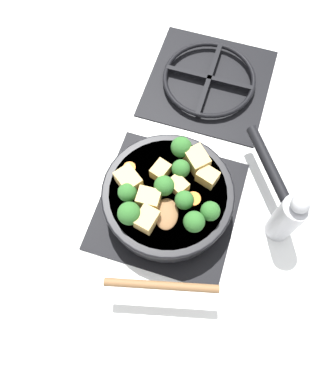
{
  "coord_description": "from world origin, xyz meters",
  "views": [
    {
      "loc": [
        0.09,
        -0.28,
        0.8
      ],
      "look_at": [
        0.0,
        0.0,
        0.08
      ],
      "focal_mm": 35.0,
      "sensor_mm": 36.0,
      "label": 1
    }
  ],
  "objects": [
    {
      "name": "ground_plane",
      "position": [
        0.0,
        0.0,
        0.0
      ],
      "size": [
        2.4,
        2.4,
        0.0
      ],
      "primitive_type": "plane",
      "color": "white"
    },
    {
      "name": "front_burner_grate",
      "position": [
        0.0,
        0.0,
        0.01
      ],
      "size": [
        0.31,
        0.31,
        0.03
      ],
      "color": "black",
      "rests_on": "ground_plane"
    },
    {
      "name": "rear_burner_grate",
      "position": [
        0.0,
        0.36,
        0.01
      ],
      "size": [
        0.31,
        0.31,
        0.03
      ],
      "color": "black",
      "rests_on": "ground_plane"
    },
    {
      "name": "skillet_pan",
      "position": [
        0.0,
        0.0,
        0.06
      ],
      "size": [
        0.39,
        0.36,
        0.06
      ],
      "color": "black",
      "rests_on": "front_burner_grate"
    },
    {
      "name": "wooden_spoon",
      "position": [
        0.03,
        -0.12,
        0.09
      ],
      "size": [
        0.21,
        0.21,
        0.02
      ],
      "color": "brown",
      "rests_on": "skillet_pan"
    },
    {
      "name": "tofu_cube_center_large",
      "position": [
        -0.03,
        0.04,
        0.1
      ],
      "size": [
        0.04,
        0.05,
        0.03
      ],
      "primitive_type": "cube",
      "rotation": [
        0.0,
        0.0,
        4.39
      ],
      "color": "tan",
      "rests_on": "skillet_pan"
    },
    {
      "name": "tofu_cube_near_handle",
      "position": [
        -0.08,
        -0.01,
        0.1
      ],
      "size": [
        0.06,
        0.06,
        0.04
      ],
      "primitive_type": "cube",
      "rotation": [
        0.0,
        0.0,
        2.51
      ],
      "color": "tan",
      "rests_on": "skillet_pan"
    },
    {
      "name": "tofu_cube_east_chunk",
      "position": [
        -0.02,
        -0.08,
        0.1
      ],
      "size": [
        0.05,
        0.05,
        0.04
      ],
      "primitive_type": "cube",
      "rotation": [
        0.0,
        0.0,
        1.36
      ],
      "color": "tan",
      "rests_on": "skillet_pan"
    },
    {
      "name": "tofu_cube_west_chunk",
      "position": [
        0.02,
        0.01,
        0.1
      ],
      "size": [
        0.05,
        0.05,
        0.03
      ],
      "primitive_type": "cube",
      "rotation": [
        0.0,
        0.0,
        2.61
      ],
      "color": "tan",
      "rests_on": "skillet_pan"
    },
    {
      "name": "tofu_cube_back_piece",
      "position": [
        -0.03,
        -0.03,
        0.1
      ],
      "size": [
        0.05,
        0.04,
        0.04
      ],
      "primitive_type": "cube",
      "rotation": [
        0.0,
        0.0,
        0.04
      ],
      "color": "tan",
      "rests_on": "skillet_pan"
    },
    {
      "name": "tofu_cube_front_piece",
      "position": [
        0.07,
        0.05,
        0.1
      ],
      "size": [
        0.05,
        0.04,
        0.03
      ],
      "primitive_type": "cube",
      "rotation": [
        0.0,
        0.0,
        5.97
      ],
      "color": "tan",
      "rests_on": "skillet_pan"
    },
    {
      "name": "tofu_cube_mid_small",
      "position": [
        0.04,
        0.08,
        0.1
      ],
      "size": [
        0.06,
        0.06,
        0.04
      ],
      "primitive_type": "cube",
      "rotation": [
        0.0,
        0.0,
        5.5
      ],
      "color": "tan",
      "rests_on": "skillet_pan"
    },
    {
      "name": "broccoli_floret_near_spoon",
      "position": [
        -0.01,
        -0.0,
        0.11
      ],
      "size": [
        0.04,
        0.04,
        0.05
      ],
      "color": "#709956",
      "rests_on": "skillet_pan"
    },
    {
      "name": "broccoli_floret_center_top",
      "position": [
        -0.06,
        -0.08,
        0.11
      ],
      "size": [
        0.05,
        0.05,
        0.05
      ],
      "color": "#709956",
      "rests_on": "skillet_pan"
    },
    {
      "name": "broccoli_floret_east_rim",
      "position": [
        0.0,
        0.09,
        0.11
      ],
      "size": [
        0.04,
        0.04,
        0.05
      ],
      "color": "#709956",
      "rests_on": "skillet_pan"
    },
    {
      "name": "broccoli_floret_west_rim",
      "position": [
        0.09,
        -0.02,
        0.11
      ],
      "size": [
        0.04,
        0.04,
        0.05
      ],
      "color": "#709956",
      "rests_on": "skillet_pan"
    },
    {
      "name": "broccoli_floret_north_edge",
      "position": [
        0.01,
        0.05,
        0.11
      ],
      "size": [
        0.04,
        0.04,
        0.05
      ],
      "color": "#709956",
      "rests_on": "skillet_pan"
    },
    {
      "name": "broccoli_floret_south_cluster",
      "position": [
        0.04,
        -0.02,
        0.11
      ],
      "size": [
        0.04,
        0.04,
        0.05
      ],
      "color": "#709956",
      "rests_on": "skillet_pan"
    },
    {
      "name": "broccoli_floret_mid_floret",
      "position": [
        0.07,
        -0.06,
        0.11
      ],
      "size": [
        0.04,
        0.04,
        0.05
      ],
      "color": "#709956",
      "rests_on": "skillet_pan"
    },
    {
      "name": "broccoli_floret_small_inner",
      "position": [
        -0.07,
        -0.04,
        0.11
      ],
      "size": [
        0.04,
        0.04,
        0.05
      ],
      "color": "#709956",
      "rests_on": "skillet_pan"
    },
    {
      "name": "carrot_slice_orange_thin",
      "position": [
        0.05,
        0.0,
        0.09
      ],
      "size": [
        0.03,
        0.03,
        0.01
      ],
      "primitive_type": "cylinder",
      "color": "orange",
      "rests_on": "skillet_pan"
    },
    {
      "name": "carrot_slice_near_center",
      "position": [
        -0.1,
        0.03,
        0.09
      ],
      "size": [
        0.03,
        0.03,
        0.01
      ],
      "primitive_type": "cylinder",
      "color": "orange",
      "rests_on": "skillet_pan"
    },
    {
      "name": "pepper_mill",
      "position": [
        0.25,
        0.02,
        0.08
      ],
      "size": [
        0.06,
        0.06,
        0.18
      ],
      "color": "#B2B2B7",
      "rests_on": "ground_plane"
    }
  ]
}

